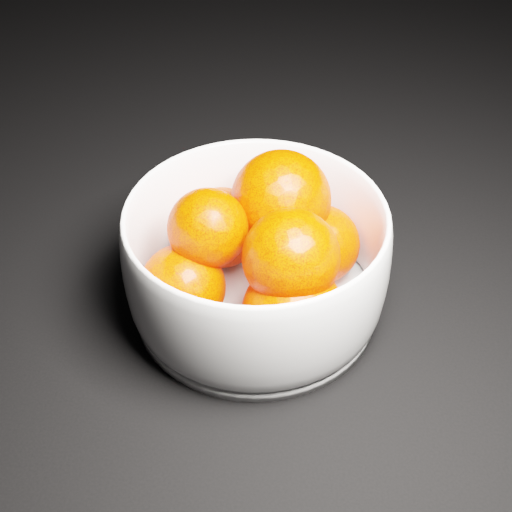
# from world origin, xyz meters

# --- Properties ---
(ground) EXTENTS (3.00, 3.00, 0.00)m
(ground) POSITION_xyz_m (0.00, 0.00, 0.00)
(ground) COLOR black
(ground) RESTS_ON ground
(bowl) EXTENTS (0.21, 0.21, 0.10)m
(bowl) POSITION_xyz_m (0.25, -0.25, 0.05)
(bowl) COLOR white
(bowl) RESTS_ON ground
(orange_pile) EXTENTS (0.17, 0.17, 0.12)m
(orange_pile) POSITION_xyz_m (0.26, -0.25, 0.06)
(orange_pile) COLOR red
(orange_pile) RESTS_ON bowl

